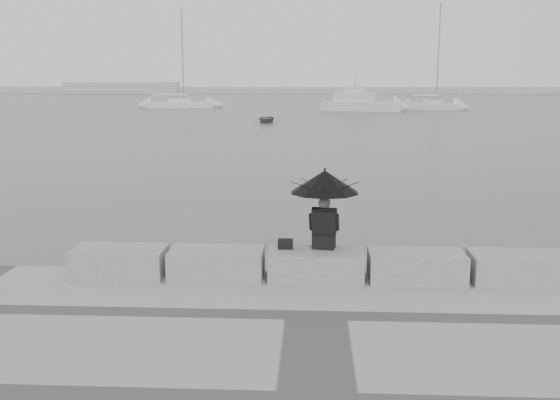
# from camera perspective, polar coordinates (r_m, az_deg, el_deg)

# --- Properties ---
(ground) EXTENTS (360.00, 360.00, 0.00)m
(ground) POSITION_cam_1_polar(r_m,az_deg,el_deg) (11.37, 3.23, -8.91)
(ground) COLOR #46494B
(ground) RESTS_ON ground
(stone_block_far_left) EXTENTS (1.60, 0.80, 0.50)m
(stone_block_far_left) POSITION_cam_1_polar(r_m,az_deg,el_deg) (11.21, -14.46, -5.52)
(stone_block_far_left) COLOR slate
(stone_block_far_left) RESTS_ON promenade
(stone_block_left) EXTENTS (1.60, 0.80, 0.50)m
(stone_block_left) POSITION_cam_1_polar(r_m,az_deg,el_deg) (10.82, -5.80, -5.80)
(stone_block_left) COLOR slate
(stone_block_left) RESTS_ON promenade
(stone_block_centre) EXTENTS (1.60, 0.80, 0.50)m
(stone_block_centre) POSITION_cam_1_polar(r_m,az_deg,el_deg) (10.70, 3.28, -5.96)
(stone_block_centre) COLOR slate
(stone_block_centre) RESTS_ON promenade
(stone_block_right) EXTENTS (1.60, 0.80, 0.50)m
(stone_block_right) POSITION_cam_1_polar(r_m,az_deg,el_deg) (10.85, 12.35, -5.97)
(stone_block_right) COLOR slate
(stone_block_right) RESTS_ON promenade
(stone_block_far_right) EXTENTS (1.60, 0.80, 0.50)m
(stone_block_far_right) POSITION_cam_1_polar(r_m,az_deg,el_deg) (11.25, 20.97, -5.84)
(stone_block_far_right) COLOR slate
(stone_block_far_right) RESTS_ON promenade
(seated_person) EXTENTS (1.19, 1.19, 1.39)m
(seated_person) POSITION_cam_1_polar(r_m,az_deg,el_deg) (10.63, 4.10, 0.90)
(seated_person) COLOR black
(seated_person) RESTS_ON stone_block_centre
(bag) EXTENTS (0.26, 0.15, 0.17)m
(bag) POSITION_cam_1_polar(r_m,az_deg,el_deg) (10.73, 0.50, -4.04)
(bag) COLOR black
(bag) RESTS_ON stone_block_centre
(distant_landmass) EXTENTS (180.00, 8.00, 2.80)m
(distant_landmass) POSITION_cam_1_polar(r_m,az_deg,el_deg) (165.42, 0.20, 10.06)
(distant_landmass) COLOR #AAADB0
(distant_landmass) RESTS_ON ground
(sailboat_left) EXTENTS (8.78, 4.55, 12.90)m
(sailboat_left) POSITION_cam_1_polar(r_m,az_deg,el_deg) (84.58, -9.13, 8.67)
(sailboat_left) COLOR silver
(sailboat_left) RESTS_ON ground
(sailboat_right) EXTENTS (6.84, 4.44, 12.90)m
(sailboat_right) POSITION_cam_1_polar(r_m,az_deg,el_deg) (80.87, 13.79, 8.41)
(sailboat_right) COLOR silver
(sailboat_right) RESTS_ON ground
(motor_cruiser) EXTENTS (9.90, 5.28, 4.50)m
(motor_cruiser) POSITION_cam_1_polar(r_m,az_deg,el_deg) (76.42, 7.54, 8.75)
(motor_cruiser) COLOR silver
(motor_cruiser) RESTS_ON ground
(dinghy) EXTENTS (3.27, 1.39, 0.55)m
(dinghy) POSITION_cam_1_polar(r_m,az_deg,el_deg) (56.32, -1.27, 7.41)
(dinghy) COLOR gray
(dinghy) RESTS_ON ground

